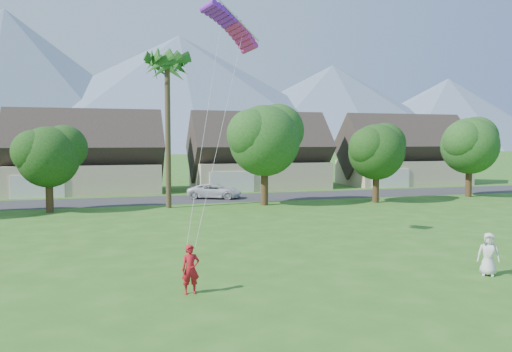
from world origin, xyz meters
name	(u,v)px	position (x,y,z in m)	size (l,w,h in m)	color
ground	(357,337)	(0.00, 0.00, 0.00)	(500.00, 500.00, 0.00)	#2D6019
street	(184,199)	(0.00, 34.00, 0.01)	(90.00, 7.00, 0.01)	#2D2D30
kite_flyer	(191,269)	(-3.82, 5.18, 0.88)	(0.64, 0.42, 1.76)	#B3141F
watcher	(489,254)	(8.08, 4.23, 0.87)	(0.85, 0.55, 1.74)	silver
parked_car	(215,191)	(2.93, 34.00, 0.70)	(2.33, 5.06, 1.41)	silver
mountain_ridge	(143,96)	(10.40, 260.00, 29.07)	(540.00, 240.00, 70.00)	slate
houses_row	(177,159)	(0.49, 42.99, 3.44)	(72.75, 8.19, 8.86)	beige
tree_row	(180,148)	(-1.14, 27.92, 4.89)	(62.27, 6.67, 8.45)	#47301C
fan_palm	(167,61)	(-2.00, 28.50, 11.80)	(3.00, 3.00, 13.80)	#4C3D26
parafoil_kite	(231,24)	(-0.49, 12.78, 11.31)	(3.52, 1.52, 0.50)	purple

